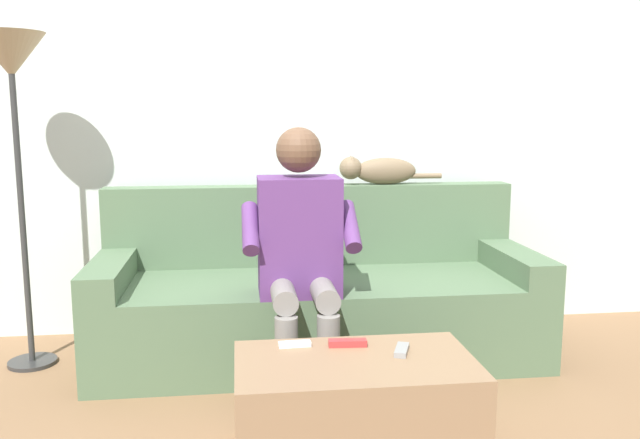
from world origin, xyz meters
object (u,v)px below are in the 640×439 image
(cat_on_backrest, at_px, (377,170))
(remote_white, at_px, (295,344))
(person_solo_seated, at_px, (300,244))
(remote_gray, at_px, (402,350))
(floor_lamp, at_px, (12,78))
(coffee_table, at_px, (355,411))
(remote_red, at_px, (348,343))
(couch, at_px, (318,301))

(cat_on_backrest, bearing_deg, remote_white, 65.18)
(person_solo_seated, bearing_deg, remote_gray, 114.42)
(cat_on_backrest, height_order, floor_lamp, floor_lamp)
(remote_white, distance_m, remote_gray, 0.41)
(coffee_table, relative_size, remote_gray, 6.92)
(coffee_table, xyz_separation_m, cat_on_backrest, (-0.38, -1.42, 0.76))
(floor_lamp, bearing_deg, person_solo_seated, 162.83)
(remote_gray, height_order, remote_red, remote_red)
(coffee_table, distance_m, cat_on_backrest, 1.66)
(remote_white, height_order, remote_gray, remote_gray)
(couch, bearing_deg, person_solo_seated, 71.76)
(cat_on_backrest, relative_size, floor_lamp, 0.36)
(couch, bearing_deg, remote_white, 77.91)
(remote_gray, relative_size, floor_lamp, 0.08)
(couch, distance_m, floor_lamp, 1.87)
(person_solo_seated, bearing_deg, couch, -108.24)
(floor_lamp, bearing_deg, remote_red, 145.48)
(coffee_table, relative_size, floor_lamp, 0.53)
(remote_gray, bearing_deg, cat_on_backrest, 12.60)
(cat_on_backrest, bearing_deg, person_solo_seated, 53.64)
(remote_gray, xyz_separation_m, remote_red, (0.19, -0.09, 0.00))
(couch, relative_size, remote_red, 15.53)
(person_solo_seated, xyz_separation_m, cat_on_backrest, (-0.50, -0.68, 0.27))
(coffee_table, xyz_separation_m, remote_red, (0.01, -0.14, 0.21))
(coffee_table, distance_m, remote_red, 0.25)
(couch, bearing_deg, remote_red, 89.70)
(remote_red, bearing_deg, floor_lamp, -30.91)
(couch, bearing_deg, cat_on_backrest, -142.02)
(couch, height_order, remote_white, couch)
(remote_white, bearing_deg, couch, 74.65)
(couch, bearing_deg, coffee_table, 90.00)
(remote_gray, bearing_deg, coffee_table, 125.40)
(cat_on_backrest, height_order, remote_red, cat_on_backrest)
(person_solo_seated, bearing_deg, coffee_table, 99.93)
(person_solo_seated, bearing_deg, remote_white, 82.30)
(remote_red, bearing_deg, person_solo_seated, -74.61)
(cat_on_backrest, distance_m, remote_gray, 1.49)
(remote_white, relative_size, remote_gray, 0.98)
(person_solo_seated, xyz_separation_m, floor_lamp, (1.35, -0.42, 0.76))
(person_solo_seated, height_order, remote_gray, person_solo_seated)
(floor_lamp, bearing_deg, couch, 179.06)
(remote_white, xyz_separation_m, remote_gray, (-0.39, 0.12, 0.00))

